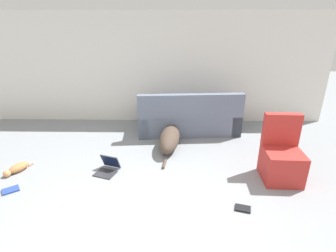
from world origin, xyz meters
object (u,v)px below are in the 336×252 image
at_px(couch, 188,118).
at_px(book_black, 243,208).
at_px(cat, 17,168).
at_px(laptop_open, 108,166).
at_px(dog, 170,137).
at_px(book_blue, 11,190).
at_px(side_chair, 281,159).

relative_size(couch, book_black, 9.71).
distance_m(cat, laptop_open, 1.44).
xyz_separation_m(dog, book_blue, (-2.23, -1.47, -0.16)).
relative_size(dog, book_blue, 5.81).
bearing_deg(side_chair, cat, -179.01).
bearing_deg(side_chair, couch, 127.84).
distance_m(laptop_open, book_blue, 1.38).
xyz_separation_m(book_black, side_chair, (0.72, 0.74, 0.31)).
relative_size(couch, side_chair, 2.22).
bearing_deg(dog, cat, 118.78).
relative_size(cat, book_blue, 1.75).
height_order(dog, book_blue, dog).
bearing_deg(laptop_open, book_blue, -137.32).
distance_m(dog, laptop_open, 1.34).
xyz_separation_m(book_blue, side_chair, (3.89, 0.41, 0.31)).
bearing_deg(couch, book_blue, 35.83).
relative_size(book_black, side_chair, 0.23).
distance_m(couch, book_black, 2.60).
bearing_deg(couch, dog, 58.37).
bearing_deg(dog, laptop_open, 140.20).
bearing_deg(side_chair, laptop_open, 179.12).
distance_m(cat, book_blue, 0.53).
distance_m(dog, cat, 2.60).
height_order(couch, cat, couch).
bearing_deg(book_blue, side_chair, 6.04).
distance_m(couch, laptop_open, 2.14).
distance_m(cat, book_black, 3.45).
distance_m(cat, side_chair, 4.08).
bearing_deg(laptop_open, book_black, -5.56).
bearing_deg(book_blue, book_black, -5.91).
bearing_deg(book_black, book_blue, 174.09).
bearing_deg(cat, side_chair, 117.32).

